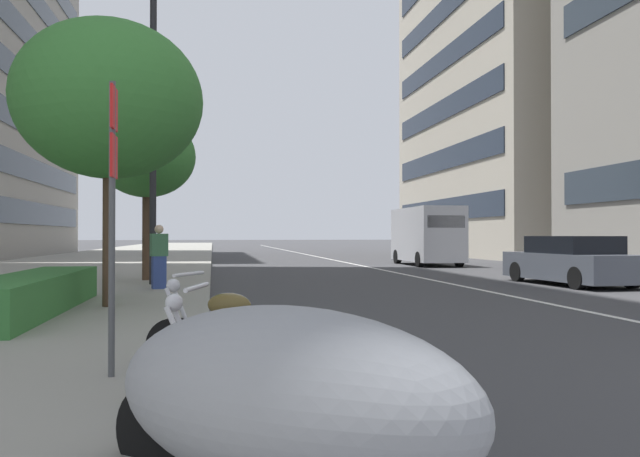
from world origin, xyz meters
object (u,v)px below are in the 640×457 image
at_px(street_lamp_with_banners, 163,87).
at_px(pedestrian_on_plaza, 159,257).
at_px(motorcycle_by_sign_pole, 243,342).
at_px(street_tree_mid_sidewalk, 146,157).
at_px(delivery_van_ahead, 427,235).
at_px(car_following_behind, 571,262).
at_px(street_tree_by_lamp_post, 109,101).
at_px(motorcycle_nearest_camera, 267,373).
at_px(parking_sign_by_curb, 113,192).
at_px(motorcycle_mid_row, 284,400).

relative_size(street_lamp_with_banners, pedestrian_on_plaza, 5.83).
bearing_deg(motorcycle_by_sign_pole, street_lamp_with_banners, -55.21).
bearing_deg(street_tree_mid_sidewalk, delivery_van_ahead, -49.97).
bearing_deg(car_following_behind, street_tree_by_lamp_post, 108.73).
xyz_separation_m(motorcycle_by_sign_pole, street_tree_mid_sidewalk, (12.69, 2.22, 3.37)).
relative_size(motorcycle_nearest_camera, motorcycle_by_sign_pole, 1.02).
xyz_separation_m(car_following_behind, street_tree_mid_sidewalk, (2.01, 12.38, 3.10)).
xyz_separation_m(motorcycle_nearest_camera, street_tree_mid_sidewalk, (14.12, 2.34, 3.37)).
bearing_deg(pedestrian_on_plaza, street_lamp_with_banners, -15.61).
height_order(car_following_behind, delivery_van_ahead, delivery_van_ahead).
height_order(delivery_van_ahead, street_tree_mid_sidewalk, street_tree_mid_sidewalk).
relative_size(motorcycle_by_sign_pole, parking_sign_by_curb, 0.73).
bearing_deg(motorcycle_nearest_camera, car_following_behind, -115.50).
distance_m(car_following_behind, street_tree_by_lamp_post, 13.67).
xyz_separation_m(motorcycle_nearest_camera, street_tree_by_lamp_post, (7.23, 2.30, 3.55)).
xyz_separation_m(street_lamp_with_banners, street_tree_mid_sidewalk, (1.66, 0.59, -1.68)).
bearing_deg(motorcycle_nearest_camera, motorcycle_mid_row, 102.69).
height_order(motorcycle_by_sign_pole, car_following_behind, car_following_behind).
height_order(car_following_behind, street_lamp_with_banners, street_lamp_with_banners).
relative_size(street_lamp_with_banners, street_tree_by_lamp_post, 1.73).
relative_size(delivery_van_ahead, street_tree_by_lamp_post, 1.04).
relative_size(parking_sign_by_curb, street_tree_mid_sidewalk, 0.57).
relative_size(motorcycle_mid_row, street_tree_mid_sidewalk, 0.45).
height_order(street_tree_by_lamp_post, pedestrian_on_plaza, street_tree_by_lamp_post).
bearing_deg(delivery_van_ahead, motorcycle_by_sign_pole, 157.27).
bearing_deg(motorcycle_nearest_camera, motorcycle_by_sign_pole, -71.18).
xyz_separation_m(car_following_behind, street_tree_by_lamp_post, (-4.88, 12.35, 3.27)).
bearing_deg(delivery_van_ahead, motorcycle_nearest_camera, 158.74).
relative_size(parking_sign_by_curb, pedestrian_on_plaza, 1.75).
bearing_deg(street_tree_by_lamp_post, street_tree_mid_sidewalk, 0.29).
bearing_deg(motorcycle_by_sign_pole, pedestrian_on_plaza, -54.16).
relative_size(car_following_behind, street_tree_by_lamp_post, 0.89).
relative_size(motorcycle_nearest_camera, street_tree_mid_sidewalk, 0.42).
xyz_separation_m(motorcycle_by_sign_pole, parking_sign_by_curb, (-0.16, 1.21, 1.46)).
bearing_deg(street_tree_by_lamp_post, motorcycle_by_sign_pole, -159.34).
xyz_separation_m(motorcycle_mid_row, parking_sign_by_curb, (2.76, 1.29, 1.27)).
bearing_deg(motorcycle_by_sign_pole, motorcycle_nearest_camera, 121.01).
height_order(motorcycle_mid_row, parking_sign_by_curb, parking_sign_by_curb).
bearing_deg(parking_sign_by_curb, street_tree_by_lamp_post, 9.28).
height_order(delivery_van_ahead, street_lamp_with_banners, street_lamp_with_banners).
distance_m(street_lamp_with_banners, pedestrian_on_plaza, 4.76).
bearing_deg(street_lamp_with_banners, motorcycle_mid_row, -173.02).
bearing_deg(motorcycle_mid_row, street_lamp_with_banners, -46.18).
bearing_deg(street_lamp_with_banners, delivery_van_ahead, -44.31).
xyz_separation_m(parking_sign_by_curb, street_lamp_with_banners, (11.19, 0.42, 3.60)).
relative_size(motorcycle_nearest_camera, street_lamp_with_banners, 0.22).
height_order(delivery_van_ahead, pedestrian_on_plaza, delivery_van_ahead).
relative_size(motorcycle_by_sign_pole, street_tree_mid_sidewalk, 0.41).
relative_size(motorcycle_nearest_camera, parking_sign_by_curb, 0.74).
bearing_deg(street_lamp_with_banners, street_tree_by_lamp_post, 173.94).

